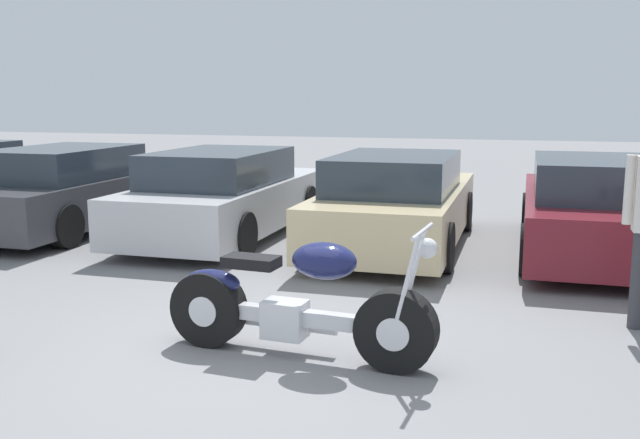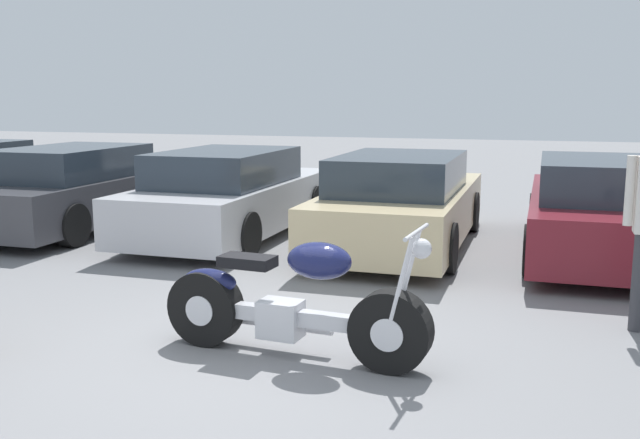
# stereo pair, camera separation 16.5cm
# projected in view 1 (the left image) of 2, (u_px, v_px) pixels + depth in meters

# --- Properties ---
(ground_plane) EXTENTS (60.00, 60.00, 0.00)m
(ground_plane) POSITION_uv_depth(u_px,v_px,m) (246.00, 361.00, 5.59)
(ground_plane) COLOR slate
(motorcycle) EXTENTS (2.24, 0.65, 1.10)m
(motorcycle) POSITION_uv_depth(u_px,v_px,m) (296.00, 305.00, 5.62)
(motorcycle) COLOR black
(motorcycle) RESTS_ON ground_plane
(parked_car_dark_grey) EXTENTS (1.80, 4.46, 1.28)m
(parked_car_dark_grey) POSITION_uv_depth(u_px,v_px,m) (72.00, 190.00, 11.11)
(parked_car_dark_grey) COLOR #3D3D42
(parked_car_dark_grey) RESTS_ON ground_plane
(parked_car_silver) EXTENTS (1.80, 4.46, 1.28)m
(parked_car_silver) POSITION_uv_depth(u_px,v_px,m) (225.00, 195.00, 10.48)
(parked_car_silver) COLOR #BCBCC1
(parked_car_silver) RESTS_ON ground_plane
(parked_car_champagne) EXTENTS (1.80, 4.46, 1.28)m
(parked_car_champagne) POSITION_uv_depth(u_px,v_px,m) (397.00, 203.00, 9.76)
(parked_car_champagne) COLOR #C6B284
(parked_car_champagne) RESTS_ON ground_plane
(parked_car_maroon) EXTENTS (1.80, 4.46, 1.28)m
(parked_car_maroon) POSITION_uv_depth(u_px,v_px,m) (594.00, 209.00, 9.20)
(parked_car_maroon) COLOR maroon
(parked_car_maroon) RESTS_ON ground_plane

